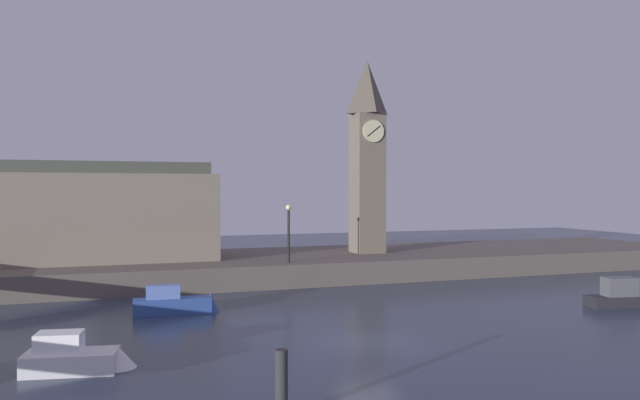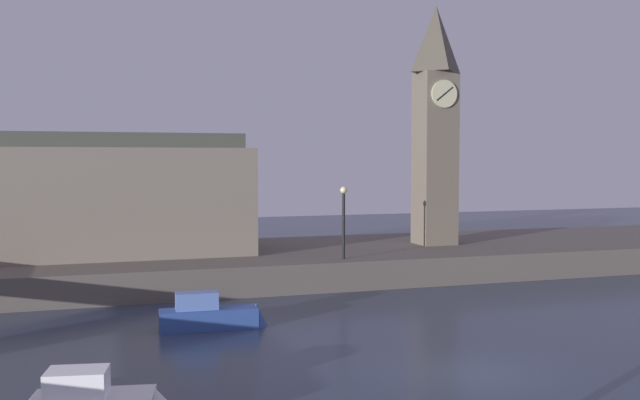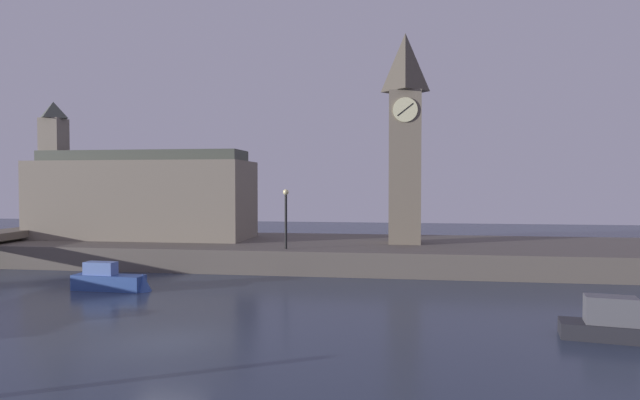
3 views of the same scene
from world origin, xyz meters
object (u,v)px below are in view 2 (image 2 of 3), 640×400
object	(u,v)px
clock_tower	(435,121)
parliament_hall	(92,196)
streetlamp	(344,214)
boat_tour_blue	(215,315)

from	to	relation	value
clock_tower	parliament_hall	xyz separation A→B (m)	(-19.83, 0.93, -4.24)
clock_tower	parliament_hall	distance (m)	20.30
clock_tower	streetlamp	bearing A→B (deg)	-149.73
clock_tower	parliament_hall	bearing A→B (deg)	177.33
boat_tour_blue	clock_tower	bearing A→B (deg)	36.30
clock_tower	boat_tour_blue	size ratio (longest dim) A/B	3.32
clock_tower	streetlamp	xyz separation A→B (m)	(-7.40, -4.32, -5.11)
streetlamp	boat_tour_blue	size ratio (longest dim) A/B	0.87
clock_tower	streetlamp	distance (m)	9.98
streetlamp	boat_tour_blue	bearing A→B (deg)	-138.72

